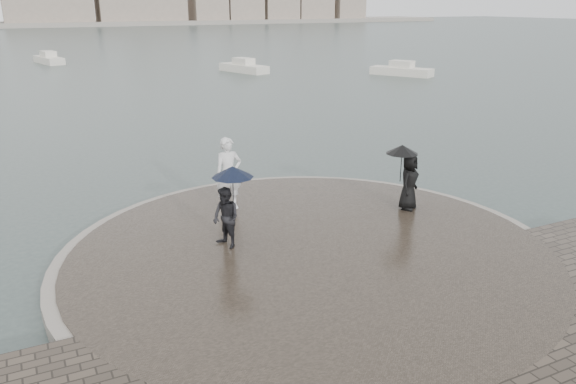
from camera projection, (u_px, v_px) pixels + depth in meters
ground at (395, 331)px, 11.12m from camera, size 400.00×400.00×0.00m
kerb_ring at (311, 256)px, 14.04m from camera, size 12.50×12.50×0.32m
quay_tip at (311, 255)px, 14.03m from camera, size 11.90×11.90×0.36m
statue at (229, 174)px, 16.35m from camera, size 0.81×0.55×2.15m
visitor_left at (228, 204)px, 13.79m from camera, size 1.16×1.07×2.04m
visitor_right at (407, 174)px, 16.33m from camera, size 1.21×1.02×1.95m
boats at (163, 72)px, 49.39m from camera, size 42.49×30.70×1.50m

